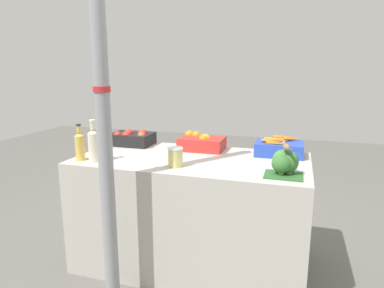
{
  "coord_description": "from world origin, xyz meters",
  "views": [
    {
      "loc": [
        0.69,
        -2.23,
        1.43
      ],
      "look_at": [
        0.0,
        0.0,
        0.91
      ],
      "focal_mm": 32.0,
      "sensor_mm": 36.0,
      "label": 1
    }
  ],
  "objects_px": {
    "apple_crate": "(132,138)",
    "carrot_crate": "(279,148)",
    "orange_crate": "(202,142)",
    "juice_bottle_golden": "(80,145)",
    "pickle_jar": "(175,157)",
    "sparrow_bird": "(286,147)",
    "support_pole": "(103,111)",
    "broccoli_pile": "(284,163)",
    "juice_bottle_cloudy": "(94,144)"
  },
  "relations": [
    {
      "from": "apple_crate",
      "to": "carrot_crate",
      "type": "relative_size",
      "value": 1.0
    },
    {
      "from": "orange_crate",
      "to": "juice_bottle_golden",
      "type": "xyz_separation_m",
      "value": [
        -0.71,
        -0.55,
        0.05
      ]
    },
    {
      "from": "juice_bottle_golden",
      "to": "pickle_jar",
      "type": "bearing_deg",
      "value": 4.06
    },
    {
      "from": "carrot_crate",
      "to": "sparrow_bird",
      "type": "distance_m",
      "value": 0.51
    },
    {
      "from": "support_pole",
      "to": "broccoli_pile",
      "type": "xyz_separation_m",
      "value": [
        0.96,
        0.39,
        -0.32
      ]
    },
    {
      "from": "juice_bottle_golden",
      "to": "sparrow_bird",
      "type": "height_order",
      "value": "juice_bottle_golden"
    },
    {
      "from": "support_pole",
      "to": "orange_crate",
      "type": "height_order",
      "value": "support_pole"
    },
    {
      "from": "orange_crate",
      "to": "sparrow_bird",
      "type": "bearing_deg",
      "value": -37.63
    },
    {
      "from": "juice_bottle_golden",
      "to": "carrot_crate",
      "type": "bearing_deg",
      "value": 22.9
    },
    {
      "from": "support_pole",
      "to": "juice_bottle_golden",
      "type": "height_order",
      "value": "support_pole"
    },
    {
      "from": "sparrow_bird",
      "to": "support_pole",
      "type": "bearing_deg",
      "value": 90.2
    },
    {
      "from": "apple_crate",
      "to": "carrot_crate",
      "type": "height_order",
      "value": "carrot_crate"
    },
    {
      "from": "carrot_crate",
      "to": "juice_bottle_golden",
      "type": "distance_m",
      "value": 1.41
    },
    {
      "from": "apple_crate",
      "to": "juice_bottle_cloudy",
      "type": "bearing_deg",
      "value": -90.81
    },
    {
      "from": "apple_crate",
      "to": "sparrow_bird",
      "type": "xyz_separation_m",
      "value": [
        1.24,
        -0.49,
        0.12
      ]
    },
    {
      "from": "juice_bottle_cloudy",
      "to": "sparrow_bird",
      "type": "xyz_separation_m",
      "value": [
        1.25,
        0.05,
        0.06
      ]
    },
    {
      "from": "apple_crate",
      "to": "sparrow_bird",
      "type": "bearing_deg",
      "value": -21.61
    },
    {
      "from": "apple_crate",
      "to": "sparrow_bird",
      "type": "distance_m",
      "value": 1.34
    },
    {
      "from": "apple_crate",
      "to": "carrot_crate",
      "type": "bearing_deg",
      "value": 0.24
    },
    {
      "from": "broccoli_pile",
      "to": "juice_bottle_cloudy",
      "type": "relative_size",
      "value": 0.77
    },
    {
      "from": "broccoli_pile",
      "to": "juice_bottle_golden",
      "type": "relative_size",
      "value": 0.87
    },
    {
      "from": "support_pole",
      "to": "pickle_jar",
      "type": "xyz_separation_m",
      "value": [
        0.28,
        0.36,
        -0.33
      ]
    },
    {
      "from": "broccoli_pile",
      "to": "juice_bottle_cloudy",
      "type": "height_order",
      "value": "juice_bottle_cloudy"
    },
    {
      "from": "orange_crate",
      "to": "support_pole",
      "type": "bearing_deg",
      "value": -110.06
    },
    {
      "from": "orange_crate",
      "to": "carrot_crate",
      "type": "height_order",
      "value": "carrot_crate"
    },
    {
      "from": "apple_crate",
      "to": "orange_crate",
      "type": "height_order",
      "value": "same"
    },
    {
      "from": "sparrow_bird",
      "to": "orange_crate",
      "type": "bearing_deg",
      "value": 31.68
    },
    {
      "from": "juice_bottle_cloudy",
      "to": "apple_crate",
      "type": "bearing_deg",
      "value": 89.19
    },
    {
      "from": "support_pole",
      "to": "apple_crate",
      "type": "distance_m",
      "value": 0.96
    },
    {
      "from": "pickle_jar",
      "to": "support_pole",
      "type": "bearing_deg",
      "value": -128.03
    },
    {
      "from": "carrot_crate",
      "to": "pickle_jar",
      "type": "height_order",
      "value": "carrot_crate"
    },
    {
      "from": "broccoli_pile",
      "to": "juice_bottle_golden",
      "type": "bearing_deg",
      "value": -176.91
    },
    {
      "from": "sparrow_bird",
      "to": "broccoli_pile",
      "type": "bearing_deg",
      "value": -5.39
    },
    {
      "from": "juice_bottle_golden",
      "to": "pickle_jar",
      "type": "distance_m",
      "value": 0.68
    },
    {
      "from": "carrot_crate",
      "to": "pickle_jar",
      "type": "bearing_deg",
      "value": -141.14
    },
    {
      "from": "support_pole",
      "to": "carrot_crate",
      "type": "relative_size",
      "value": 7.12
    },
    {
      "from": "orange_crate",
      "to": "juice_bottle_cloudy",
      "type": "relative_size",
      "value": 1.18
    },
    {
      "from": "orange_crate",
      "to": "carrot_crate",
      "type": "xyz_separation_m",
      "value": [
        0.59,
        -0.0,
        -0.0
      ]
    },
    {
      "from": "apple_crate",
      "to": "juice_bottle_golden",
      "type": "xyz_separation_m",
      "value": [
        -0.12,
        -0.54,
        0.05
      ]
    },
    {
      "from": "carrot_crate",
      "to": "sparrow_bird",
      "type": "height_order",
      "value": "sparrow_bird"
    },
    {
      "from": "juice_bottle_cloudy",
      "to": "orange_crate",
      "type": "bearing_deg",
      "value": 42.65
    },
    {
      "from": "carrot_crate",
      "to": "pickle_jar",
      "type": "xyz_separation_m",
      "value": [
        -0.62,
        -0.5,
        0.01
      ]
    },
    {
      "from": "orange_crate",
      "to": "juice_bottle_cloudy",
      "type": "height_order",
      "value": "juice_bottle_cloudy"
    },
    {
      "from": "orange_crate",
      "to": "pickle_jar",
      "type": "distance_m",
      "value": 0.51
    },
    {
      "from": "support_pole",
      "to": "sparrow_bird",
      "type": "xyz_separation_m",
      "value": [
        0.96,
        0.37,
        -0.21
      ]
    },
    {
      "from": "orange_crate",
      "to": "juice_bottle_cloudy",
      "type": "xyz_separation_m",
      "value": [
        -0.6,
        -0.55,
        0.06
      ]
    },
    {
      "from": "apple_crate",
      "to": "juice_bottle_cloudy",
      "type": "relative_size",
      "value": 1.18
    },
    {
      "from": "sparrow_bird",
      "to": "pickle_jar",
      "type": "bearing_deg",
      "value": 69.71
    },
    {
      "from": "carrot_crate",
      "to": "broccoli_pile",
      "type": "xyz_separation_m",
      "value": [
        0.05,
        -0.48,
        0.02
      ]
    },
    {
      "from": "carrot_crate",
      "to": "broccoli_pile",
      "type": "bearing_deg",
      "value": -83.6
    }
  ]
}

